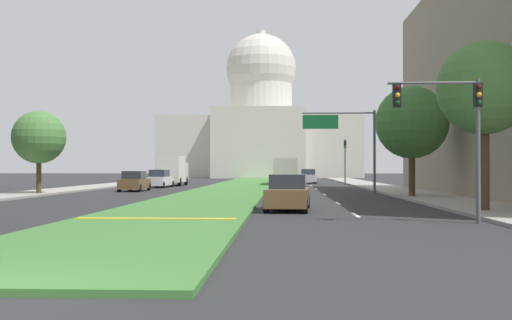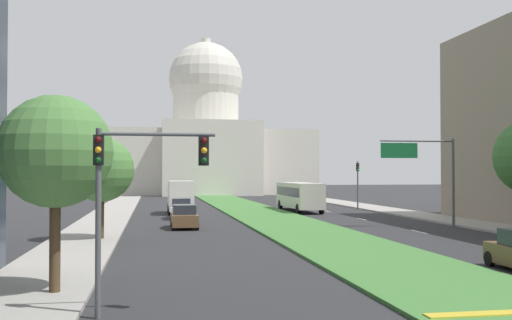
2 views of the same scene
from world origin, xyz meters
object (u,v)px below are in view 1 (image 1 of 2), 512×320
at_px(sedan_far_horizon, 308,177).
at_px(sedan_lead_stopped, 288,193).
at_px(street_tree_right_near, 484,89).
at_px(overhead_guide_sign, 347,134).
at_px(sedan_midblock, 135,182).
at_px(street_tree_left_mid, 39,138).
at_px(sedan_distant, 160,179).
at_px(traffic_light_far_right, 345,156).
at_px(traffic_light_near_right, 454,118).
at_px(capitol_building, 261,129).
at_px(box_truck_delivery, 173,170).
at_px(city_bus, 285,169).
at_px(street_tree_right_mid, 412,123).

bearing_deg(sedan_far_horizon, sedan_lead_stopped, -93.51).
height_order(street_tree_right_near, sedan_far_horizon, street_tree_right_near).
xyz_separation_m(overhead_guide_sign, sedan_midblock, (-17.47, 2.22, -3.86)).
relative_size(street_tree_left_mid, sedan_far_horizon, 1.31).
bearing_deg(sedan_distant, traffic_light_far_right, 25.08).
relative_size(overhead_guide_sign, street_tree_right_near, 0.86).
distance_m(traffic_light_near_right, overhead_guide_sign, 25.54).
height_order(capitol_building, traffic_light_far_right, capitol_building).
bearing_deg(overhead_guide_sign, box_truck_delivery, 134.34).
height_order(sedan_lead_stopped, sedan_midblock, sedan_midblock).
bearing_deg(traffic_light_near_right, city_bus, 97.54).
bearing_deg(sedan_distant, street_tree_right_mid, -42.31).
xyz_separation_m(sedan_midblock, sedan_distant, (0.23, 9.07, 0.03)).
height_order(street_tree_left_mid, sedan_lead_stopped, street_tree_left_mid).
relative_size(street_tree_right_mid, sedan_lead_stopped, 1.57).
distance_m(sedan_lead_stopped, city_bus, 38.43).
distance_m(traffic_light_near_right, street_tree_left_mid, 31.44).
height_order(traffic_light_far_right, street_tree_right_near, street_tree_right_near).
height_order(street_tree_right_near, sedan_distant, street_tree_right_near).
height_order(overhead_guide_sign, street_tree_right_near, street_tree_right_near).
bearing_deg(traffic_light_far_right, traffic_light_near_right, -91.06).
bearing_deg(capitol_building, traffic_light_far_right, -78.03).
height_order(traffic_light_far_right, box_truck_delivery, traffic_light_far_right).
relative_size(capitol_building, city_bus, 3.57).
height_order(overhead_guide_sign, box_truck_delivery, overhead_guide_sign).
distance_m(street_tree_right_near, city_bus, 40.97).
bearing_deg(sedan_far_horizon, traffic_light_far_right, -61.39).
bearing_deg(city_bus, street_tree_right_mid, -72.84).
distance_m(capitol_building, street_tree_right_mid, 83.44).
xyz_separation_m(overhead_guide_sign, sedan_lead_stopped, (-4.78, -19.27, -3.87)).
distance_m(sedan_midblock, box_truck_delivery, 15.26).
height_order(traffic_light_near_right, street_tree_right_near, street_tree_right_near).
bearing_deg(traffic_light_near_right, sedan_distant, 116.52).
height_order(street_tree_right_near, sedan_midblock, street_tree_right_near).
xyz_separation_m(street_tree_left_mid, sedan_distant, (5.42, 16.22, -3.34)).
xyz_separation_m(capitol_building, traffic_light_far_right, (11.55, -54.45, -6.50)).
bearing_deg(street_tree_right_mid, street_tree_right_near, -88.66).
bearing_deg(street_tree_right_mid, city_bus, 107.16).
relative_size(street_tree_right_near, sedan_distant, 1.63).
bearing_deg(box_truck_delivery, traffic_light_far_right, 8.47).
bearing_deg(traffic_light_near_right, capitol_building, 96.09).
bearing_deg(sedan_midblock, traffic_light_near_right, -56.15).
relative_size(traffic_light_far_right, box_truck_delivery, 0.81).
distance_m(sedan_lead_stopped, sedan_midblock, 24.95).
relative_size(traffic_light_near_right, sedan_lead_stopped, 1.11).
bearing_deg(capitol_building, sedan_far_horizon, -80.80).
bearing_deg(sedan_distant, street_tree_right_near, -56.76).
xyz_separation_m(traffic_light_far_right, sedan_midblock, (-19.43, -18.06, -2.52)).
relative_size(street_tree_left_mid, sedan_distant, 1.32).
distance_m(street_tree_left_mid, street_tree_right_mid, 26.25).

